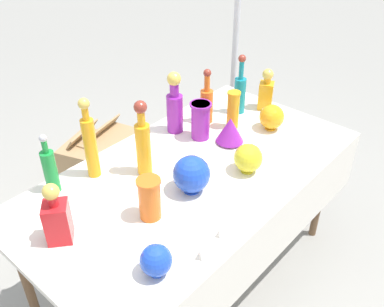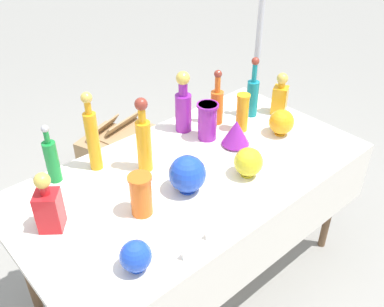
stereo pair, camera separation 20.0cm
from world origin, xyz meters
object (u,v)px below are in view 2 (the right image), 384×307
Objects in this scene: square_decanter_0 at (280,96)px; square_decanter_1 at (48,206)px; slender_vase_0 at (207,120)px; tall_bottle_2 at (52,159)px; cardboard_box_behind_right at (114,154)px; fluted_vase_0 at (236,132)px; round_bowl_3 at (281,122)px; cardboard_box_behind_left at (133,149)px; round_bowl_1 at (187,174)px; tall_bottle_4 at (92,136)px; tall_bottle_5 at (253,94)px; round_bowl_0 at (136,256)px; tall_bottle_1 at (217,103)px; slender_vase_2 at (242,112)px; tall_bottle_3 at (183,105)px; slender_vase_1 at (141,194)px; tall_bottle_0 at (144,139)px; canopy_pole at (260,26)px; round_bowl_2 at (248,162)px.

square_decanter_1 is at bearing -179.90° from square_decanter_0.
slender_vase_0 is (-0.51, 0.08, -0.00)m from square_decanter_0.
cardboard_box_behind_right is at bearing 46.54° from tall_bottle_2.
fluted_vase_0 is 0.28m from round_bowl_3.
tall_bottle_2 is 1.19m from round_bowl_3.
round_bowl_1 is at bearing -112.31° from cardboard_box_behind_left.
tall_bottle_4 is 1.30m from cardboard_box_behind_right.
tall_bottle_5 is 0.26m from round_bowl_3.
square_decanter_1 is 2.14× the size of round_bowl_0.
tall_bottle_4 is at bearing 174.26° from tall_bottle_1.
square_decanter_1 is at bearing -145.69° from tall_bottle_4.
tall_bottle_1 is 0.16m from slender_vase_2.
tall_bottle_3 is 1.38× the size of square_decanter_0.
square_decanter_0 is 1.13m from slender_vase_1.
square_decanter_1 is 0.59m from round_bowl_1.
tall_bottle_2 reaches higher than round_bowl_0.
tall_bottle_0 is 2.64× the size of round_bowl_3.
slender_vase_1 is 1.58m from cardboard_box_behind_right.
cardboard_box_behind_right is at bearing 101.02° from slender_vase_2.
canopy_pole reaches higher than slender_vase_1.
tall_bottle_4 is 2.12× the size of slender_vase_1.
tall_bottle_4 is 3.20× the size of round_bowl_0.
square_decanter_0 is at bearing -32.34° from tall_bottle_5.
round_bowl_2 is (0.85, -0.29, -0.04)m from square_decanter_1.
tall_bottle_0 is at bearing -170.75° from tall_bottle_1.
tall_bottle_3 is 1.70× the size of slender_vase_0.
slender_vase_2 is (0.79, -0.22, -0.07)m from tall_bottle_4.
slender_vase_1 is at bearing -179.18° from round_bowl_3.
slender_vase_2 is (0.61, -0.06, -0.05)m from tall_bottle_0.
canopy_pole is (1.03, 0.85, 0.22)m from round_bowl_2.
square_decanter_0 is at bearing -24.49° from tall_bottle_1.
slender_vase_0 is 0.38m from round_bowl_2.
round_bowl_2 is (-0.15, -0.22, -0.00)m from fluted_vase_0.
slender_vase_0 is at bearing -14.49° from tall_bottle_2.
round_bowl_2 is 1.52m from cardboard_box_behind_left.
tall_bottle_4 is 2.78× the size of round_bowl_2.
square_decanter_1 is 1.27m from round_bowl_3.
canopy_pole reaches higher than fluted_vase_0.
round_bowl_2 is 0.28× the size of cardboard_box_behind_right.
tall_bottle_2 reaches higher than square_decanter_0.
tall_bottle_3 is 1.05m from canopy_pole.
tall_bottle_1 is at bearing 29.24° from slender_vase_0.
round_bowl_1 is at bearing 160.08° from round_bowl_2.
square_decanter_0 is 0.93× the size of square_decanter_1.
tall_bottle_0 is at bearing 175.71° from square_decanter_0.
round_bowl_1 is (0.44, 0.22, 0.03)m from round_bowl_0.
round_bowl_0 is at bearing -159.04° from fluted_vase_0.
tall_bottle_5 is at bearing -18.49° from tall_bottle_3.
tall_bottle_0 reaches higher than tall_bottle_5.
slender_vase_1 is at bearing -154.98° from canopy_pole.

